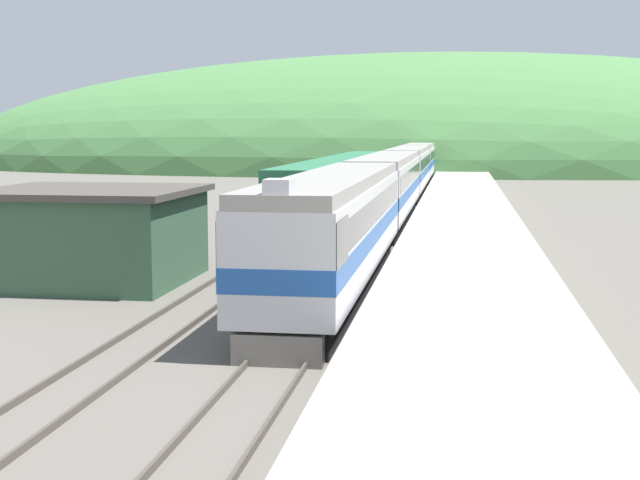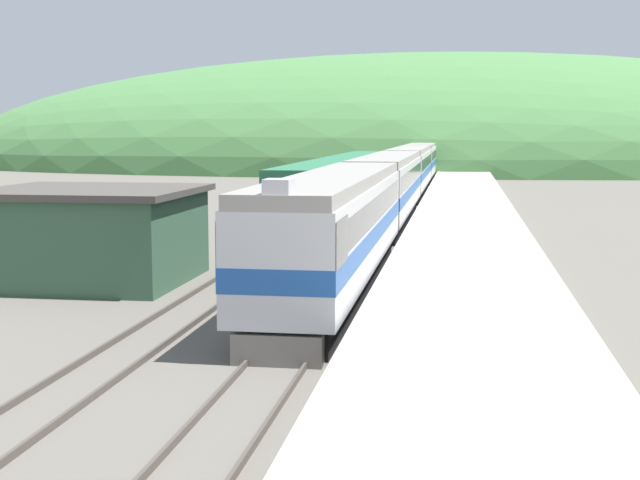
{
  "view_description": "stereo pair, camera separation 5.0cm",
  "coord_description": "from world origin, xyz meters",
  "px_view_note": "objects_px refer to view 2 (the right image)",
  "views": [
    {
      "loc": [
        4.2,
        -1.76,
        5.63
      ],
      "look_at": [
        0.24,
        23.68,
        2.42
      ],
      "focal_mm": 50.0,
      "sensor_mm": 36.0,
      "label": 1
    },
    {
      "loc": [
        4.25,
        -1.75,
        5.63
      ],
      "look_at": [
        0.24,
        23.68,
        2.42
      ],
      "focal_mm": 50.0,
      "sensor_mm": 36.0,
      "label": 2
    }
  ],
  "objects_px": {
    "carriage_second": "(389,186)",
    "siding_train": "(341,183)",
    "carriage_fifth": "(429,154)",
    "carriage_fourth": "(422,160)",
    "carriage_third": "(410,169)",
    "express_train_lead_car": "(336,227)"
  },
  "relations": [
    {
      "from": "carriage_fifth",
      "to": "siding_train",
      "type": "distance_m",
      "value": 60.96
    },
    {
      "from": "carriage_third",
      "to": "express_train_lead_car",
      "type": "bearing_deg",
      "value": -90.0
    },
    {
      "from": "express_train_lead_car",
      "to": "carriage_fourth",
      "type": "relative_size",
      "value": 0.95
    },
    {
      "from": "siding_train",
      "to": "express_train_lead_car",
      "type": "bearing_deg",
      "value": -82.75
    },
    {
      "from": "express_train_lead_car",
      "to": "siding_train",
      "type": "distance_m",
      "value": 31.56
    },
    {
      "from": "express_train_lead_car",
      "to": "carriage_fourth",
      "type": "bearing_deg",
      "value": 90.0
    },
    {
      "from": "carriage_fifth",
      "to": "carriage_fourth",
      "type": "bearing_deg",
      "value": -90.0
    },
    {
      "from": "carriage_second",
      "to": "carriage_fourth",
      "type": "height_order",
      "value": "same"
    },
    {
      "from": "express_train_lead_car",
      "to": "carriage_fourth",
      "type": "distance_m",
      "value": 69.02
    },
    {
      "from": "carriage_fourth",
      "to": "express_train_lead_car",
      "type": "bearing_deg",
      "value": -90.0
    },
    {
      "from": "siding_train",
      "to": "carriage_third",
      "type": "bearing_deg",
      "value": 74.73
    },
    {
      "from": "carriage_fifth",
      "to": "siding_train",
      "type": "xyz_separation_m",
      "value": [
        -3.98,
        -60.83,
        -0.35
      ]
    },
    {
      "from": "carriage_fourth",
      "to": "carriage_second",
      "type": "bearing_deg",
      "value": -90.0
    },
    {
      "from": "carriage_fourth",
      "to": "carriage_fifth",
      "type": "height_order",
      "value": "same"
    },
    {
      "from": "carriage_second",
      "to": "siding_train",
      "type": "bearing_deg",
      "value": 114.98
    },
    {
      "from": "express_train_lead_car",
      "to": "carriage_fifth",
      "type": "height_order",
      "value": "express_train_lead_car"
    },
    {
      "from": "carriage_fifth",
      "to": "express_train_lead_car",
      "type": "bearing_deg",
      "value": -90.0
    },
    {
      "from": "carriage_third",
      "to": "carriage_fourth",
      "type": "relative_size",
      "value": 1.0
    },
    {
      "from": "express_train_lead_car",
      "to": "carriage_second",
      "type": "xyz_separation_m",
      "value": [
        0.0,
        22.76,
        -0.01
      ]
    },
    {
      "from": "carriage_fourth",
      "to": "siding_train",
      "type": "relative_size",
      "value": 0.57
    },
    {
      "from": "carriage_fourth",
      "to": "carriage_third",
      "type": "bearing_deg",
      "value": -90.0
    },
    {
      "from": "carriage_second",
      "to": "carriage_fourth",
      "type": "bearing_deg",
      "value": 90.0
    }
  ]
}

